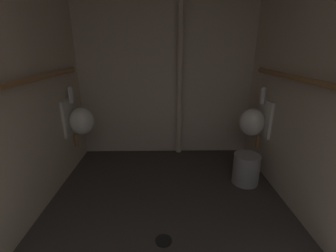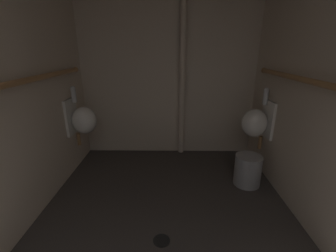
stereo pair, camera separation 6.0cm
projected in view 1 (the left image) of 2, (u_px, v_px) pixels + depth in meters
name	position (u px, v px, depth m)	size (l,w,h in m)	color
floor	(168.00, 235.00, 1.97)	(2.53, 3.37, 0.08)	#383330
wall_back	(166.00, 70.00, 3.13)	(2.53, 0.06, 2.43)	beige
urinal_left_mid	(80.00, 120.00, 2.77)	(0.32, 0.30, 0.76)	silver
urinal_right_mid	(254.00, 121.00, 2.73)	(0.32, 0.30, 0.76)	silver
supply_pipe_left	(1.00, 87.00, 1.55)	(0.06, 2.64, 0.06)	#9E7042
supply_pipe_right	(335.00, 87.00, 1.55)	(0.06, 2.57, 0.06)	#9E7042
standpipe_back_wall	(180.00, 70.00, 3.03)	(0.08, 0.08, 2.38)	beige
floor_drain	(164.00, 240.00, 1.86)	(0.14, 0.14, 0.01)	black
waste_bin	(246.00, 169.00, 2.61)	(0.30, 0.30, 0.35)	gray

